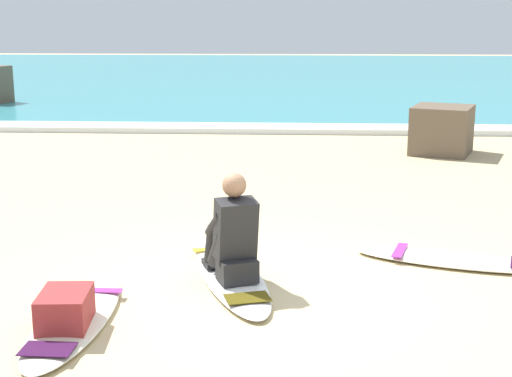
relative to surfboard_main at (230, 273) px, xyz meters
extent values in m
plane|color=#CCB584|center=(0.35, -0.38, -0.04)|extent=(80.00, 80.00, 0.00)
cube|color=teal|center=(0.35, 22.45, 0.01)|extent=(80.00, 28.00, 0.10)
cube|color=white|center=(0.35, 8.75, 0.02)|extent=(80.00, 0.90, 0.11)
ellipsoid|color=white|center=(0.00, 0.00, 0.00)|extent=(1.14, 2.31, 0.07)
cube|color=gold|center=(-0.18, 0.61, 0.04)|extent=(0.49, 0.23, 0.01)
cube|color=#4C400C|center=(0.21, -0.69, 0.04)|extent=(0.42, 0.33, 0.01)
cube|color=#232326|center=(0.09, -0.31, 0.14)|extent=(0.39, 0.36, 0.20)
cylinder|color=#232326|center=(-0.07, -0.18, 0.29)|extent=(0.29, 0.43, 0.43)
cylinder|color=#232326|center=(-0.16, 0.01, 0.26)|extent=(0.21, 0.29, 0.42)
cube|color=#232326|center=(-0.19, 0.07, 0.07)|extent=(0.18, 0.24, 0.05)
cylinder|color=#232326|center=(0.12, -0.10, 0.29)|extent=(0.29, 0.43, 0.43)
cylinder|color=#232326|center=(0.05, 0.10, 0.26)|extent=(0.21, 0.29, 0.42)
cube|color=#232326|center=(0.03, 0.16, 0.07)|extent=(0.18, 0.24, 0.05)
cube|color=#232326|center=(0.08, -0.27, 0.49)|extent=(0.43, 0.40, 0.57)
sphere|color=#A37556|center=(0.07, -0.24, 0.88)|extent=(0.21, 0.21, 0.21)
cylinder|color=#232326|center=(-0.11, -0.19, 0.52)|extent=(0.23, 0.40, 0.31)
cylinder|color=#232326|center=(0.15, -0.08, 0.52)|extent=(0.23, 0.40, 0.31)
ellipsoid|color=#EFE5C6|center=(-1.11, -1.11, 0.00)|extent=(0.56, 1.90, 0.07)
cube|color=purple|center=(-1.10, -0.59, 0.04)|extent=(0.48, 0.11, 0.01)
cube|color=#351037|center=(-1.12, -1.72, 0.04)|extent=(0.37, 0.25, 0.01)
ellipsoid|color=#EFE5C6|center=(2.14, 0.50, 0.00)|extent=(1.99, 1.05, 0.07)
cube|color=purple|center=(1.62, 0.65, 0.04)|extent=(0.23, 0.49, 0.01)
cube|color=brown|center=(3.10, 6.41, 0.37)|extent=(1.25, 1.30, 0.81)
cube|color=maroon|center=(-1.12, -1.28, 0.12)|extent=(0.40, 0.51, 0.32)
camera|label=1|loc=(0.57, -6.41, 2.29)|focal=52.32mm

